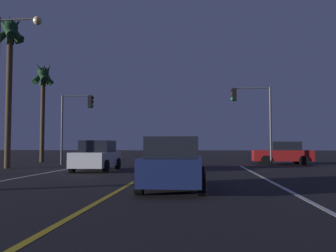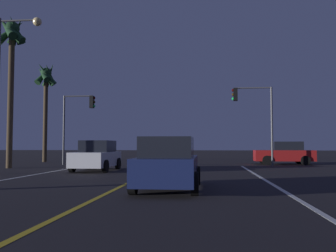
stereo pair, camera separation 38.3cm
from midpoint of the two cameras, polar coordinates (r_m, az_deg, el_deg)
The scene contains 10 objects.
lane_edge_right at distance 9.47m, azimuth 22.46°, elevation -11.57°, with size 0.16×31.92×0.01m, color silver.
lane_center_divider at distance 9.52m, azimuth -11.14°, elevation -11.70°, with size 0.16×31.92×0.01m, color gold.
car_crossing_side at distance 28.23m, azimuth 18.41°, elevation -4.16°, with size 4.30×2.02×1.70m.
car_lead_same_lane at distance 11.66m, azimuth 0.98°, elevation -6.11°, with size 2.02×4.30×1.70m.
car_oncoming at distance 20.57m, azimuth -10.75°, elevation -4.73°, with size 2.02×4.30×1.70m.
traffic_light_near_right at distance 25.82m, azimuth 13.78°, elevation 2.88°, with size 2.81×0.36×5.51m.
traffic_light_near_left at distance 27.15m, azimuth -13.63°, elevation 1.98°, with size 2.45×0.36×5.12m.
street_lamp_left_mid at distance 19.89m, azimuth -23.65°, elevation 7.65°, with size 2.34×0.44×7.92m.
palm_tree_left_mid at distance 25.30m, azimuth -23.29°, elevation 11.73°, with size 2.20×2.18×9.76m.
palm_tree_left_far at distance 32.77m, azimuth -18.55°, elevation 6.53°, with size 2.12×2.05×8.59m.
Camera 2 is at (2.96, 0.97, 1.44)m, focal length 38.24 mm.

